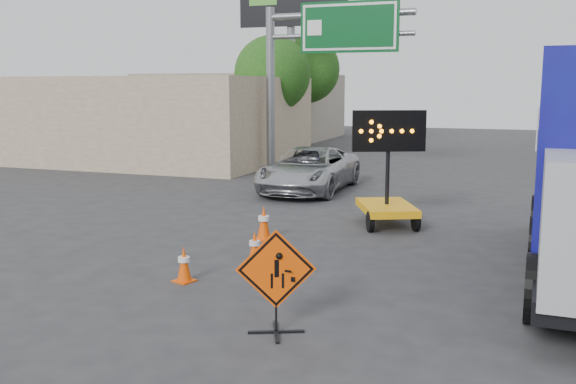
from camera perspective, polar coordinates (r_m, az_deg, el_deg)
The scene contains 13 objects.
ground at distance 8.97m, azimuth -5.79°, elevation -14.12°, with size 100.00×100.00×0.00m, color #2D2D30.
storefront_left_near at distance 32.62m, azimuth -12.61°, elevation 6.37°, with size 14.00×10.00×4.00m, color #CBB692.
storefront_left_far at distance 45.41m, azimuth -4.03°, elevation 7.60°, with size 12.00×10.00×4.40m, color #A29687.
highway_gantry at distance 26.64m, azimuth 2.62°, elevation 12.57°, with size 6.18×0.38×6.90m.
billboard at distance 35.55m, azimuth 0.43°, elevation 15.46°, with size 6.10×0.54×9.85m.
tree_left_near at distance 31.61m, azimuth -1.40°, elevation 10.42°, with size 3.71×3.71×6.03m.
tree_left_far at distance 39.48m, azimuth 1.59°, elevation 10.84°, with size 4.10×4.10×6.66m.
construction_sign at distance 9.34m, azimuth -1.07°, elevation -7.73°, with size 1.08×0.78×1.55m.
arrow_board at distance 16.78m, azimuth 8.78°, elevation -0.72°, with size 2.01×2.43×2.98m.
pickup_truck at distance 22.12m, azimuth 1.91°, elevation 2.02°, with size 2.49×5.40×1.50m, color #B1B3B9.
cone_a at distance 12.05m, azimuth -9.23°, elevation -6.34°, with size 0.43×0.43×0.67m.
cone_b at distance 13.08m, azimuth -2.98°, elevation -4.94°, with size 0.40×0.40×0.69m.
cone_c at distance 15.09m, azimuth -2.17°, elevation -2.75°, with size 0.42×0.42×0.81m.
Camera 1 is at (3.66, -7.38, 3.57)m, focal length 40.00 mm.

